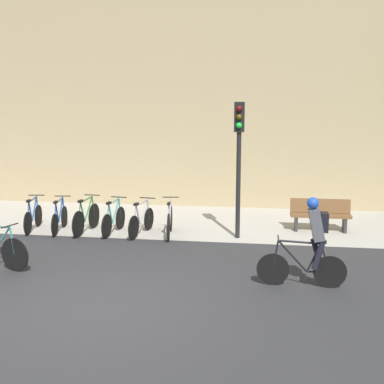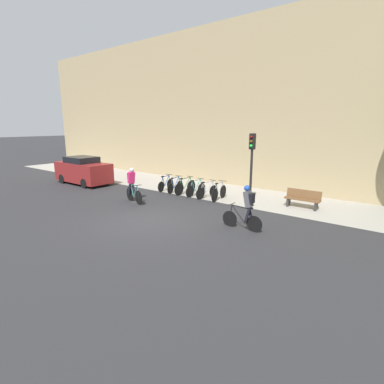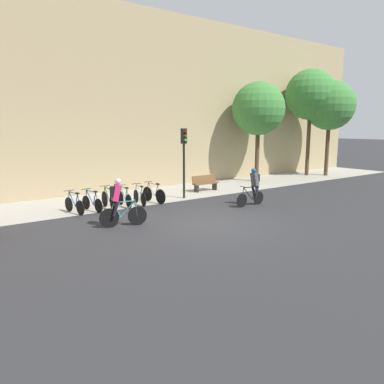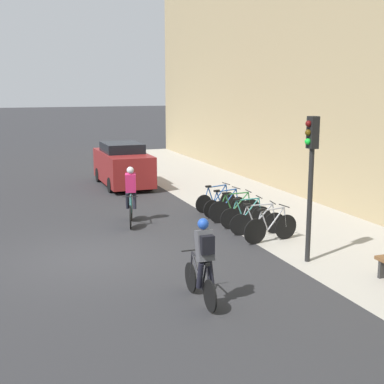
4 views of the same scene
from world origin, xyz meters
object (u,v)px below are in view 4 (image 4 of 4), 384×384
object	(u,v)px
cyclist_pink	(131,194)
cyclist_grey	(203,259)
traffic_light_pole	(311,162)
parked_bike_1	(225,205)
parked_bike_0	(216,200)
parked_bike_5	(271,227)
parked_bike_4	(258,222)
parked_bike_2	(235,209)
parked_bike_3	(246,215)
parked_car	(123,165)

from	to	relation	value
cyclist_pink	cyclist_grey	size ratio (longest dim) A/B	1.03
cyclist_pink	traffic_light_pole	size ratio (longest dim) A/B	0.51
cyclist_pink	parked_bike_1	size ratio (longest dim) A/B	1.11
parked_bike_0	parked_bike_5	xyz separation A→B (m)	(3.91, 0.00, 0.03)
cyclist_grey	parked_bike_0	xyz separation A→B (m)	(-7.30, 3.34, -0.56)
parked_bike_4	parked_bike_2	bearing A→B (deg)	179.96
parked_bike_5	cyclist_grey	bearing A→B (deg)	-44.53
traffic_light_pole	cyclist_pink	bearing A→B (deg)	-148.61
parked_bike_4	cyclist_grey	bearing A→B (deg)	-38.63
parked_bike_3	parked_bike_4	world-z (taller)	parked_bike_3
cyclist_grey	parked_bike_4	size ratio (longest dim) A/B	1.06
parked_bike_0	parked_bike_2	world-z (taller)	parked_bike_2
parked_bike_3	parked_bike_1	bearing A→B (deg)	-179.96
parked_bike_2	parked_bike_5	distance (m)	2.35
parked_car	parked_bike_2	bearing A→B (deg)	14.22
parked_bike_4	parked_bike_5	bearing A→B (deg)	0.10
cyclist_grey	parked_bike_3	distance (m)	6.00
cyclist_grey	traffic_light_pole	xyz separation A→B (m)	(-1.58, 3.37, 1.52)
parked_bike_3	parked_car	size ratio (longest dim) A/B	0.38
parked_car	parked_bike_5	bearing A→B (deg)	10.91
parked_bike_2	parked_bike_5	size ratio (longest dim) A/B	1.01
parked_bike_0	traffic_light_pole	distance (m)	6.09
cyclist_pink	parked_car	bearing A→B (deg)	169.10
parked_bike_0	traffic_light_pole	world-z (taller)	traffic_light_pole
parked_bike_0	cyclist_grey	bearing A→B (deg)	-24.58
cyclist_pink	parked_bike_2	size ratio (longest dim) A/B	1.02
parked_bike_2	parked_bike_3	world-z (taller)	parked_bike_2
parked_bike_2	parked_bike_3	distance (m)	0.78
traffic_light_pole	parked_car	xyz separation A→B (m)	(-11.59, -1.91, -1.57)
parked_bike_5	parked_car	world-z (taller)	parked_car
parked_bike_0	parked_bike_4	xyz separation A→B (m)	(3.12, -0.00, 0.00)
cyclist_grey	parked_bike_1	bearing A→B (deg)	152.88
cyclist_pink	parked_bike_4	bearing A→B (deg)	50.66
cyclist_grey	parked_bike_1	xyz separation A→B (m)	(-6.52, 3.34, -0.56)
parked_bike_4	traffic_light_pole	world-z (taller)	traffic_light_pole
parked_bike_1	traffic_light_pole	xyz separation A→B (m)	(4.94, 0.03, 2.08)
parked_bike_2	parked_car	size ratio (longest dim) A/B	0.41
parked_bike_2	parked_bike_5	xyz separation A→B (m)	(2.35, 0.00, 0.00)
cyclist_pink	parked_bike_5	size ratio (longest dim) A/B	1.04
parked_bike_1	traffic_light_pole	world-z (taller)	traffic_light_pole
parked_bike_0	parked_car	distance (m)	6.18
parked_bike_5	parked_bike_1	bearing A→B (deg)	-179.97
parked_bike_1	parked_bike_3	xyz separation A→B (m)	(1.56, 0.00, 0.01)
parked_bike_2	parked_bike_3	bearing A→B (deg)	-0.02
parked_bike_2	parked_bike_3	xyz separation A→B (m)	(0.78, -0.00, -0.02)
cyclist_grey	traffic_light_pole	size ratio (longest dim) A/B	0.49
parked_bike_3	parked_car	xyz separation A→B (m)	(-8.21, -1.88, 0.51)
traffic_light_pole	parked_car	bearing A→B (deg)	-170.65
cyclist_grey	parked_bike_2	world-z (taller)	cyclist_grey
parked_bike_3	parked_bike_5	xyz separation A→B (m)	(1.56, 0.00, 0.02)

